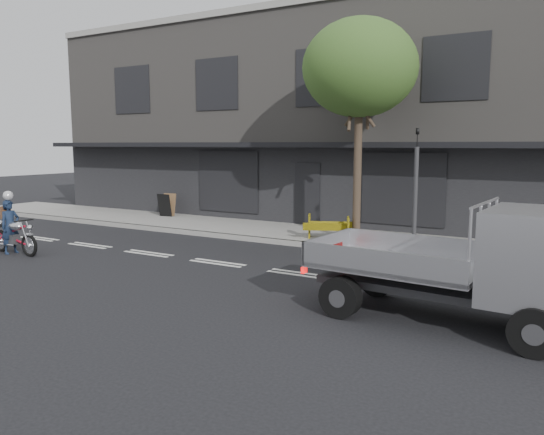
{
  "coord_description": "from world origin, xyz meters",
  "views": [
    {
      "loc": [
        8.0,
        -10.98,
        3.07
      ],
      "look_at": [
        1.36,
        0.5,
        1.23
      ],
      "focal_mm": 35.0,
      "sensor_mm": 36.0,
      "label": 1
    }
  ],
  "objects_px": {
    "traffic_light_pole": "(415,197)",
    "sandwich_board": "(164,205)",
    "street_tree": "(360,69)",
    "construction_barrier": "(326,228)",
    "rider": "(10,227)",
    "motorcycle": "(14,235)",
    "flatbed_ute": "(514,260)"
  },
  "relations": [
    {
      "from": "traffic_light_pole",
      "to": "sandwich_board",
      "type": "relative_size",
      "value": 3.79
    },
    {
      "from": "street_tree",
      "to": "construction_barrier",
      "type": "bearing_deg",
      "value": -145.62
    },
    {
      "from": "rider",
      "to": "construction_barrier",
      "type": "height_order",
      "value": "rider"
    },
    {
      "from": "street_tree",
      "to": "construction_barrier",
      "type": "distance_m",
      "value": 4.83
    },
    {
      "from": "motorcycle",
      "to": "construction_barrier",
      "type": "height_order",
      "value": "motorcycle"
    },
    {
      "from": "street_tree",
      "to": "construction_barrier",
      "type": "relative_size",
      "value": 4.85
    },
    {
      "from": "traffic_light_pole",
      "to": "sandwich_board",
      "type": "height_order",
      "value": "traffic_light_pole"
    },
    {
      "from": "rider",
      "to": "flatbed_ute",
      "type": "bearing_deg",
      "value": -88.31
    },
    {
      "from": "traffic_light_pole",
      "to": "motorcycle",
      "type": "bearing_deg",
      "value": -151.78
    },
    {
      "from": "traffic_light_pole",
      "to": "rider",
      "type": "height_order",
      "value": "traffic_light_pole"
    },
    {
      "from": "traffic_light_pole",
      "to": "flatbed_ute",
      "type": "height_order",
      "value": "traffic_light_pole"
    },
    {
      "from": "rider",
      "to": "sandwich_board",
      "type": "distance_m",
      "value": 7.28
    },
    {
      "from": "rider",
      "to": "construction_barrier",
      "type": "xyz_separation_m",
      "value": [
        7.19,
        5.59,
        -0.22
      ]
    },
    {
      "from": "street_tree",
      "to": "flatbed_ute",
      "type": "xyz_separation_m",
      "value": [
        4.99,
        -6.04,
        -4.05
      ]
    },
    {
      "from": "motorcycle",
      "to": "rider",
      "type": "height_order",
      "value": "rider"
    },
    {
      "from": "construction_barrier",
      "to": "sandwich_board",
      "type": "relative_size",
      "value": 1.51
    },
    {
      "from": "flatbed_ute",
      "to": "motorcycle",
      "type": "bearing_deg",
      "value": -175.25
    },
    {
      "from": "street_tree",
      "to": "rider",
      "type": "bearing_deg",
      "value": -142.49
    },
    {
      "from": "street_tree",
      "to": "traffic_light_pole",
      "type": "distance_m",
      "value": 4.23
    },
    {
      "from": "motorcycle",
      "to": "rider",
      "type": "xyz_separation_m",
      "value": [
        -0.15,
        0.0,
        0.23
      ]
    },
    {
      "from": "rider",
      "to": "flatbed_ute",
      "type": "xyz_separation_m",
      "value": [
        12.97,
        0.09,
        0.47
      ]
    },
    {
      "from": "street_tree",
      "to": "rider",
      "type": "height_order",
      "value": "street_tree"
    },
    {
      "from": "street_tree",
      "to": "sandwich_board",
      "type": "relative_size",
      "value": 7.31
    },
    {
      "from": "rider",
      "to": "sandwich_board",
      "type": "bearing_deg",
      "value": 6.95
    },
    {
      "from": "street_tree",
      "to": "sandwich_board",
      "type": "xyz_separation_m",
      "value": [
        -8.69,
        1.12,
        -4.67
      ]
    },
    {
      "from": "construction_barrier",
      "to": "sandwich_board",
      "type": "bearing_deg",
      "value": 168.18
    },
    {
      "from": "street_tree",
      "to": "rider",
      "type": "relative_size",
      "value": 4.44
    },
    {
      "from": "traffic_light_pole",
      "to": "construction_barrier",
      "type": "distance_m",
      "value": 3.01
    },
    {
      "from": "traffic_light_pole",
      "to": "sandwich_board",
      "type": "xyz_separation_m",
      "value": [
        -10.69,
        1.97,
        -1.04
      ]
    },
    {
      "from": "rider",
      "to": "sandwich_board",
      "type": "height_order",
      "value": "rider"
    },
    {
      "from": "sandwich_board",
      "to": "construction_barrier",
      "type": "bearing_deg",
      "value": -17.04
    },
    {
      "from": "traffic_light_pole",
      "to": "motorcycle",
      "type": "relative_size",
      "value": 1.76
    }
  ]
}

